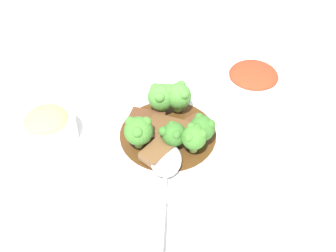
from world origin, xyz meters
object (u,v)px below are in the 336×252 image
(beef_strip_1, at_px, (157,152))
(side_bowl_kimchi, at_px, (253,80))
(broccoli_floret_1, at_px, (139,131))
(beef_strip_0, at_px, (192,125))
(broccoli_floret_0, at_px, (194,137))
(side_bowl_appetizer, at_px, (48,126))
(broccoli_floret_2, at_px, (171,135))
(serving_spoon, at_px, (166,167))
(beef_strip_3, at_px, (146,119))
(broccoli_floret_3, at_px, (202,128))
(beef_strip_2, at_px, (172,126))
(broccoli_floret_4, at_px, (161,97))
(main_plate, at_px, (168,136))
(sauce_dish, at_px, (250,225))
(beef_strip_4, at_px, (155,134))
(broccoli_floret_5, at_px, (178,95))

(beef_strip_1, bearing_deg, side_bowl_kimchi, -63.16)
(broccoli_floret_1, bearing_deg, beef_strip_0, -83.70)
(broccoli_floret_0, bearing_deg, side_bowl_appetizer, 60.41)
(broccoli_floret_2, bearing_deg, serving_spoon, 151.85)
(beef_strip_0, xyz_separation_m, broccoli_floret_2, (-0.03, 0.05, 0.02))
(beef_strip_3, bearing_deg, broccoli_floret_3, -135.22)
(beef_strip_3, height_order, broccoli_floret_2, broccoli_floret_2)
(beef_strip_2, bearing_deg, broccoli_floret_4, 2.73)
(broccoli_floret_2, height_order, side_bowl_kimchi, broccoli_floret_2)
(beef_strip_3, bearing_deg, broccoli_floret_4, -60.86)
(main_plate, xyz_separation_m, sauce_dish, (-0.19, -0.05, -0.00))
(beef_strip_2, height_order, serving_spoon, serving_spoon)
(beef_strip_3, distance_m, beef_strip_4, 0.04)
(beef_strip_2, bearing_deg, side_bowl_kimchi, -70.67)
(broccoli_floret_1, height_order, broccoli_floret_3, broccoli_floret_1)
(beef_strip_2, bearing_deg, broccoli_floret_0, -163.87)
(beef_strip_3, distance_m, sauce_dish, 0.24)
(beef_strip_1, xyz_separation_m, sauce_dish, (-0.15, -0.08, -0.02))
(beef_strip_4, distance_m, sauce_dish, 0.21)
(main_plate, bearing_deg, beef_strip_1, 142.14)
(beef_strip_3, height_order, side_bowl_appetizer, side_bowl_appetizer)
(broccoli_floret_5, relative_size, serving_spoon, 0.27)
(side_bowl_appetizer, bearing_deg, sauce_dish, -138.20)
(broccoli_floret_0, distance_m, broccoli_floret_4, 0.10)
(serving_spoon, bearing_deg, beef_strip_4, -4.00)
(broccoli_floret_1, bearing_deg, broccoli_floret_0, -116.48)
(broccoli_floret_3, bearing_deg, beef_strip_3, 44.78)
(broccoli_floret_3, bearing_deg, broccoli_floret_2, 81.72)
(main_plate, xyz_separation_m, broccoli_floret_3, (-0.03, -0.04, 0.04))
(beef_strip_0, bearing_deg, beef_strip_3, 62.03)
(broccoli_floret_5, bearing_deg, main_plate, 143.57)
(main_plate, distance_m, broccoli_floret_5, 0.07)
(beef_strip_4, height_order, side_bowl_kimchi, side_bowl_kimchi)
(broccoli_floret_0, bearing_deg, sauce_dish, -169.03)
(beef_strip_4, xyz_separation_m, sauce_dish, (-0.19, -0.08, -0.02))
(beef_strip_4, bearing_deg, beef_strip_1, 167.88)
(broccoli_floret_4, distance_m, serving_spoon, 0.13)
(beef_strip_4, relative_size, side_bowl_appetizer, 0.64)
(beef_strip_4, bearing_deg, broccoli_floret_5, -49.51)
(broccoli_floret_5, bearing_deg, broccoli_floret_4, 73.45)
(beef_strip_2, bearing_deg, beef_strip_4, 108.18)
(broccoli_floret_0, distance_m, broccoli_floret_2, 0.04)
(broccoli_floret_1, height_order, broccoli_floret_2, broccoli_floret_1)
(beef_strip_2, bearing_deg, beef_strip_3, 51.10)
(main_plate, relative_size, beef_strip_1, 4.16)
(beef_strip_3, bearing_deg, beef_strip_0, -117.97)
(beef_strip_1, bearing_deg, broccoli_floret_2, -64.30)
(beef_strip_3, bearing_deg, beef_strip_4, -176.24)
(serving_spoon, distance_m, sauce_dish, 0.15)
(beef_strip_2, distance_m, side_bowl_kimchi, 0.19)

